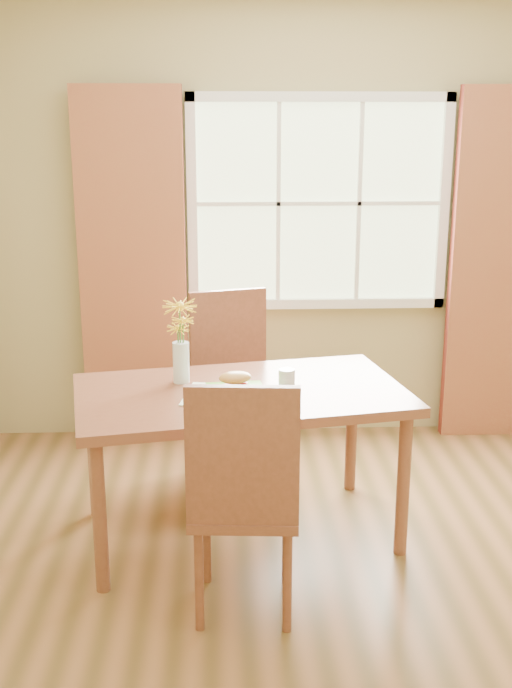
{
  "coord_description": "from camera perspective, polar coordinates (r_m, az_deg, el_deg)",
  "views": [
    {
      "loc": [
        -0.6,
        -3.12,
        2.0
      ],
      "look_at": [
        -0.45,
        0.46,
        1.0
      ],
      "focal_mm": 42.0,
      "sensor_mm": 36.0,
      "label": 1
    }
  ],
  "objects": [
    {
      "name": "placemat",
      "position": [
        3.75,
        -1.6,
        -3.68
      ],
      "size": [
        0.5,
        0.4,
        0.01
      ],
      "primitive_type": "cube",
      "rotation": [
        0.0,
        0.0,
        -0.17
      ],
      "color": "#E7F2CD",
      "rests_on": "dining_table"
    },
    {
      "name": "dining_table",
      "position": [
        3.87,
        -1.09,
        -4.37
      ],
      "size": [
        1.69,
        1.14,
        0.76
      ],
      "rotation": [
        0.0,
        0.0,
        0.18
      ],
      "color": "brown",
      "rests_on": "room"
    },
    {
      "name": "curtain_left",
      "position": [
        5.02,
        -8.73,
        5.11
      ],
      "size": [
        0.65,
        0.08,
        2.2
      ],
      "primitive_type": "cube",
      "color": "maroon",
      "rests_on": "room"
    },
    {
      "name": "room",
      "position": [
        3.25,
        8.29,
        3.9
      ],
      "size": [
        4.24,
        3.84,
        2.74
      ],
      "color": "brown",
      "rests_on": "ground"
    },
    {
      "name": "plate",
      "position": [
        3.75,
        -1.42,
        -3.55
      ],
      "size": [
        0.29,
        0.29,
        0.01
      ],
      "primitive_type": "cube",
      "rotation": [
        0.0,
        0.0,
        0.09
      ],
      "color": "#5EC130",
      "rests_on": "placemat"
    },
    {
      "name": "window",
      "position": [
        5.06,
        4.46,
        9.91
      ],
      "size": [
        1.62,
        0.06,
        1.32
      ],
      "color": "beige",
      "rests_on": "room"
    },
    {
      "name": "curtain_right",
      "position": [
        5.29,
        17.01,
        5.14
      ],
      "size": [
        0.65,
        0.08,
        2.2
      ],
      "primitive_type": "cube",
      "color": "maroon",
      "rests_on": "room"
    },
    {
      "name": "flower_vase",
      "position": [
        3.9,
        -5.38,
        0.78
      ],
      "size": [
        0.17,
        0.17,
        0.41
      ],
      "color": "silver",
      "rests_on": "dining_table"
    },
    {
      "name": "croissant_sandwich",
      "position": [
        3.68,
        -1.5,
        -2.88
      ],
      "size": [
        0.18,
        0.14,
        0.12
      ],
      "rotation": [
        0.0,
        0.0,
        0.25
      ],
      "color": "gold",
      "rests_on": "plate"
    },
    {
      "name": "water_glass",
      "position": [
        3.78,
        2.19,
        -2.7
      ],
      "size": [
        0.08,
        0.08,
        0.12
      ],
      "color": "silver",
      "rests_on": "dining_table"
    },
    {
      "name": "chair_far",
      "position": [
        4.56,
        -1.62,
        -2.38
      ],
      "size": [
        0.55,
        0.55,
        1.08
      ],
      "rotation": [
        0.0,
        0.0,
        0.28
      ],
      "color": "brown",
      "rests_on": "room"
    },
    {
      "name": "chair_near",
      "position": [
        3.25,
        -0.88,
        -10.39
      ],
      "size": [
        0.47,
        0.47,
        1.05
      ],
      "rotation": [
        0.0,
        0.0,
        -0.07
      ],
      "color": "brown",
      "rests_on": "room"
    }
  ]
}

